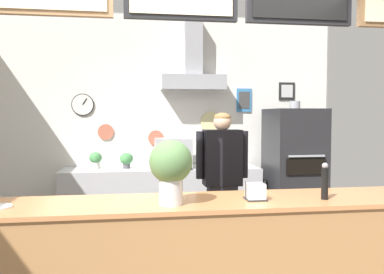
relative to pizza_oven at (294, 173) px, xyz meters
The scene contains 11 objects.
back_wall_assembly 1.94m from the pizza_oven, 165.79° to the left, with size 5.01×2.88×3.00m.
back_prep_counter 1.79m from the pizza_oven, behind, with size 2.57×0.63×0.92m.
pizza_oven is the anchor object (origin of this frame).
shop_worker 1.60m from the pizza_oven, 139.16° to the right, with size 0.54×0.22×1.64m.
espresso_machine 1.62m from the pizza_oven, behind, with size 0.47×0.45×0.39m.
potted_oregano 2.60m from the pizza_oven, behind, with size 0.16×0.16×0.22m.
potted_sage 1.05m from the pizza_oven, 165.04° to the left, with size 0.17×0.17×0.24m.
potted_basil 2.21m from the pizza_oven, behind, with size 0.17×0.17×0.20m.
basil_vase 3.11m from the pizza_oven, 127.34° to the right, with size 0.28×0.28×0.42m.
pepper_grinder 2.59m from the pizza_oven, 108.15° to the right, with size 0.05×0.05×0.26m.
napkin_holder 2.71m from the pizza_oven, 118.22° to the right, with size 0.15×0.14×0.13m.
Camera 1 is at (-0.36, -2.93, 1.61)m, focal length 37.78 mm.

